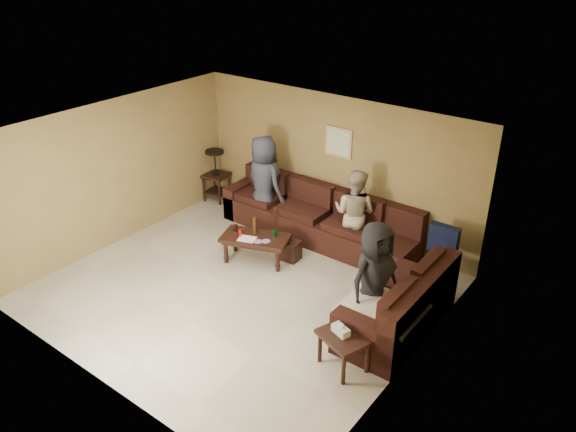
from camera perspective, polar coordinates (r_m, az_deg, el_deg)
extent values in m
plane|color=#B2AA96|center=(8.70, -4.73, -7.47)|extent=(5.50, 5.50, 0.00)
cube|color=white|center=(7.59, -5.43, 7.97)|extent=(5.50, 5.00, 0.10)
cube|color=olive|center=(9.88, 4.64, 5.16)|extent=(5.50, 0.10, 2.50)
cube|color=olive|center=(6.70, -19.54, -7.92)|extent=(5.50, 0.10, 2.50)
cube|color=olive|center=(9.97, -17.00, 4.23)|extent=(0.10, 5.00, 2.50)
cube|color=olive|center=(6.76, 12.75, -6.54)|extent=(0.10, 5.00, 2.50)
cube|color=black|center=(9.97, 3.01, -1.08)|extent=(3.70, 0.90, 0.45)
cube|color=black|center=(10.01, 4.14, 1.91)|extent=(3.70, 0.24, 0.45)
cube|color=black|center=(10.88, -4.52, 1.93)|extent=(0.24, 0.90, 0.63)
cube|color=black|center=(7.94, 10.94, -9.73)|extent=(0.90, 2.00, 0.45)
cube|color=black|center=(7.58, 13.46, -7.82)|extent=(0.24, 2.00, 0.45)
cube|color=black|center=(7.26, 7.75, -12.58)|extent=(0.90, 0.24, 0.63)
cube|color=black|center=(8.81, 15.55, -2.27)|extent=(0.45, 0.14, 0.45)
cube|color=beige|center=(7.40, 9.56, -9.24)|extent=(1.00, 0.85, 0.04)
cube|color=black|center=(9.19, -3.34, -2.25)|extent=(1.22, 0.89, 0.06)
cube|color=black|center=(9.21, -3.33, -2.57)|extent=(1.11, 0.78, 0.05)
cylinder|color=black|center=(9.29, -6.33, -3.64)|extent=(0.07, 0.07, 0.40)
cylinder|color=black|center=(9.01, -1.06, -4.53)|extent=(0.07, 0.07, 0.40)
cylinder|color=black|center=(9.61, -5.40, -2.49)|extent=(0.07, 0.07, 0.40)
cylinder|color=black|center=(9.33, -0.29, -3.31)|extent=(0.07, 0.07, 0.40)
cylinder|color=red|center=(9.18, -4.92, -1.67)|extent=(0.07, 0.07, 0.12)
cylinder|color=#116426|center=(9.13, -1.38, -1.74)|extent=(0.07, 0.07, 0.12)
cylinder|color=#311F0B|center=(9.22, -3.40, -0.93)|extent=(0.07, 0.07, 0.28)
cylinder|color=black|center=(9.34, -5.36, -1.22)|extent=(0.08, 0.08, 0.11)
cube|color=silver|center=(9.11, -4.20, -2.33)|extent=(0.34, 0.30, 0.00)
cylinder|color=#E65197|center=(9.02, -3.09, -2.60)|extent=(0.14, 0.14, 0.01)
cylinder|color=#E65197|center=(9.02, -2.26, -2.57)|extent=(0.14, 0.14, 0.01)
cube|color=black|center=(11.36, -7.33, 4.14)|extent=(0.54, 0.54, 0.05)
cube|color=black|center=(11.50, -7.23, 2.52)|extent=(0.47, 0.47, 0.03)
cylinder|color=black|center=(11.43, -8.54, 2.72)|extent=(0.05, 0.05, 0.54)
cylinder|color=black|center=(11.23, -6.98, 2.38)|extent=(0.05, 0.05, 0.54)
cylinder|color=black|center=(11.70, -7.52, 3.40)|extent=(0.05, 0.05, 0.54)
cylinder|color=black|center=(11.51, -5.98, 3.08)|extent=(0.05, 0.05, 0.54)
cylinder|color=black|center=(11.35, -7.34, 4.32)|extent=(0.17, 0.17, 0.03)
cylinder|color=black|center=(11.26, -7.41, 5.42)|extent=(0.03, 0.03, 0.45)
cylinder|color=black|center=(11.18, -7.48, 6.48)|extent=(0.37, 0.37, 0.05)
cube|color=black|center=(7.06, 5.73, -12.13)|extent=(0.73, 0.66, 0.05)
cylinder|color=black|center=(7.26, 3.26, -13.11)|extent=(0.05, 0.05, 0.47)
cylinder|color=black|center=(6.98, 5.69, -15.19)|extent=(0.05, 0.05, 0.47)
cylinder|color=black|center=(7.45, 5.61, -12.06)|extent=(0.05, 0.05, 0.47)
cylinder|color=black|center=(7.17, 8.07, -14.01)|extent=(0.05, 0.05, 0.47)
cube|color=silver|center=(7.04, 5.38, -11.48)|extent=(0.27, 0.19, 0.10)
cube|color=silver|center=(6.99, 5.40, -11.03)|extent=(0.06, 0.04, 0.05)
cube|color=black|center=(9.34, 0.32, -3.52)|extent=(0.30, 0.30, 0.33)
cube|color=tan|center=(9.65, 5.17, 7.47)|extent=(0.52, 0.03, 0.52)
cube|color=silver|center=(9.64, 5.12, 7.45)|extent=(0.44, 0.01, 0.44)
imported|color=#2F3342|center=(10.14, -2.44, 3.47)|extent=(0.95, 0.72, 1.73)
imported|color=tan|center=(9.31, 6.76, 0.32)|extent=(0.79, 0.64, 1.52)
imported|color=black|center=(7.57, 8.74, -6.21)|extent=(0.72, 0.90, 1.61)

